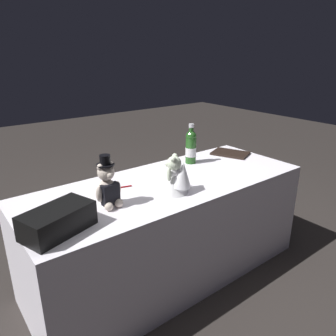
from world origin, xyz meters
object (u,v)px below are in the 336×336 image
at_px(teddy_bear_groom, 108,187).
at_px(guestbook, 230,153).
at_px(champagne_bottle, 191,147).
at_px(teddy_bear_bride, 176,177).
at_px(gift_case_black, 58,220).
at_px(signing_pen, 122,187).

relative_size(teddy_bear_groom, guestbook, 1.02).
height_order(teddy_bear_groom, guestbook, teddy_bear_groom).
height_order(teddy_bear_groom, champagne_bottle, champagne_bottle).
distance_m(teddy_bear_bride, champagne_bottle, 0.58).
xyz_separation_m(gift_case_black, guestbook, (-1.61, -0.34, -0.05)).
bearing_deg(champagne_bottle, teddy_bear_groom, 18.01).
distance_m(teddy_bear_bride, guestbook, 0.92).
distance_m(champagne_bottle, signing_pen, 0.70).
xyz_separation_m(teddy_bear_groom, gift_case_black, (0.33, 0.10, -0.06)).
bearing_deg(teddy_bear_groom, signing_pen, -136.06).
xyz_separation_m(champagne_bottle, signing_pen, (0.68, 0.10, -0.13)).
bearing_deg(teddy_bear_groom, gift_case_black, 17.72).
distance_m(teddy_bear_groom, teddy_bear_bride, 0.43).
xyz_separation_m(teddy_bear_bride, signing_pen, (0.24, -0.27, -0.10)).
relative_size(teddy_bear_bride, champagne_bottle, 0.78).
bearing_deg(gift_case_black, teddy_bear_groom, -162.28).
xyz_separation_m(signing_pen, guestbook, (-1.09, -0.06, 0.00)).
bearing_deg(teddy_bear_bride, teddy_bear_groom, -12.06).
bearing_deg(champagne_bottle, signing_pen, 8.64).
distance_m(signing_pen, gift_case_black, 0.59).
xyz_separation_m(teddy_bear_bride, champagne_bottle, (-0.44, -0.37, 0.03)).
bearing_deg(teddy_bear_bride, gift_case_black, 1.13).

